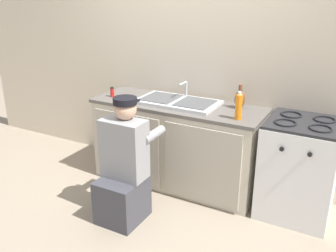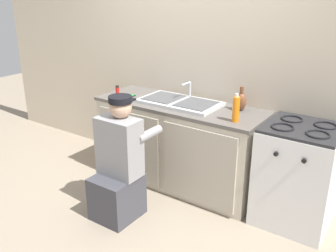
# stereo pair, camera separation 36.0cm
# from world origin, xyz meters

# --- Properties ---
(ground_plane) EXTENTS (12.00, 12.00, 0.00)m
(ground_plane) POSITION_xyz_m (0.00, 0.00, 0.00)
(ground_plane) COLOR gray
(back_wall) EXTENTS (6.00, 0.10, 2.50)m
(back_wall) POSITION_xyz_m (0.00, 0.65, 1.25)
(back_wall) COLOR beige
(back_wall) RESTS_ON ground_plane
(counter_cabinet) EXTENTS (1.70, 0.62, 0.83)m
(counter_cabinet) POSITION_xyz_m (0.00, 0.29, 0.42)
(counter_cabinet) COLOR beige
(counter_cabinet) RESTS_ON ground_plane
(countertop) EXTENTS (1.74, 0.62, 0.03)m
(countertop) POSITION_xyz_m (0.00, 0.30, 0.85)
(countertop) COLOR #5B5651
(countertop) RESTS_ON counter_cabinet
(sink_double_basin) EXTENTS (0.80, 0.44, 0.19)m
(sink_double_basin) POSITION_xyz_m (0.00, 0.30, 0.89)
(sink_double_basin) COLOR silver
(sink_double_basin) RESTS_ON countertop
(stove_range) EXTENTS (0.62, 0.62, 0.90)m
(stove_range) POSITION_xyz_m (1.21, 0.30, 0.45)
(stove_range) COLOR white
(stove_range) RESTS_ON ground_plane
(plumber_person) EXTENTS (0.42, 0.61, 1.10)m
(plumber_person) POSITION_xyz_m (-0.11, -0.51, 0.46)
(plumber_person) COLOR #3F3F47
(plumber_person) RESTS_ON ground_plane
(soap_bottle_orange) EXTENTS (0.06, 0.06, 0.25)m
(soap_bottle_orange) POSITION_xyz_m (0.68, 0.14, 0.98)
(soap_bottle_orange) COLOR orange
(soap_bottle_orange) RESTS_ON countertop
(spice_bottle_red) EXTENTS (0.04, 0.04, 0.10)m
(spice_bottle_red) POSITION_xyz_m (-0.71, 0.19, 0.92)
(spice_bottle_red) COLOR red
(spice_bottle_red) RESTS_ON countertop
(vase_decorative) EXTENTS (0.10, 0.10, 0.23)m
(vase_decorative) POSITION_xyz_m (0.58, 0.45, 0.96)
(vase_decorative) COLOR brown
(vase_decorative) RESTS_ON countertop
(cell_phone) EXTENTS (0.07, 0.14, 0.01)m
(cell_phone) POSITION_xyz_m (-0.57, 0.20, 0.87)
(cell_phone) COLOR black
(cell_phone) RESTS_ON countertop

